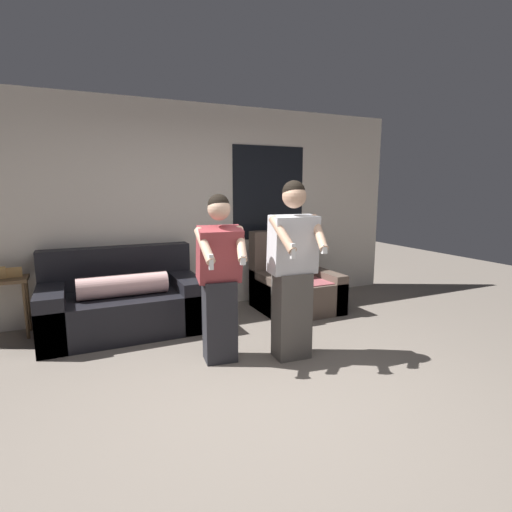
{
  "coord_description": "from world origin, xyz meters",
  "views": [
    {
      "loc": [
        -1.35,
        -2.56,
        1.63
      ],
      "look_at": [
        0.18,
        0.74,
        1.0
      ],
      "focal_mm": 28.0,
      "sensor_mm": 36.0,
      "label": 1
    }
  ],
  "objects_px": {
    "person_right": "(293,271)",
    "couch": "(123,303)",
    "armchair": "(294,285)",
    "person_left": "(220,279)",
    "side_table": "(1,289)"
  },
  "relations": [
    {
      "from": "armchair",
      "to": "couch",
      "type": "bearing_deg",
      "value": 176.84
    },
    {
      "from": "couch",
      "to": "armchair",
      "type": "xyz_separation_m",
      "value": [
        2.2,
        -0.12,
        0.0
      ]
    },
    {
      "from": "armchair",
      "to": "side_table",
      "type": "distance_m",
      "value": 3.44
    },
    {
      "from": "couch",
      "to": "armchair",
      "type": "height_order",
      "value": "armchair"
    },
    {
      "from": "armchair",
      "to": "person_right",
      "type": "height_order",
      "value": "person_right"
    },
    {
      "from": "armchair",
      "to": "person_left",
      "type": "bearing_deg",
      "value": -142.17
    },
    {
      "from": "couch",
      "to": "person_left",
      "type": "relative_size",
      "value": 1.1
    },
    {
      "from": "person_left",
      "to": "person_right",
      "type": "bearing_deg",
      "value": -17.32
    },
    {
      "from": "couch",
      "to": "person_right",
      "type": "height_order",
      "value": "person_right"
    },
    {
      "from": "couch",
      "to": "armchair",
      "type": "distance_m",
      "value": 2.2
    },
    {
      "from": "armchair",
      "to": "person_right",
      "type": "relative_size",
      "value": 0.62
    },
    {
      "from": "person_left",
      "to": "couch",
      "type": "bearing_deg",
      "value": 120.33
    },
    {
      "from": "couch",
      "to": "side_table",
      "type": "bearing_deg",
      "value": 166.45
    },
    {
      "from": "person_right",
      "to": "couch",
      "type": "bearing_deg",
      "value": 133.59
    },
    {
      "from": "armchair",
      "to": "person_right",
      "type": "bearing_deg",
      "value": -121.02
    }
  ]
}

